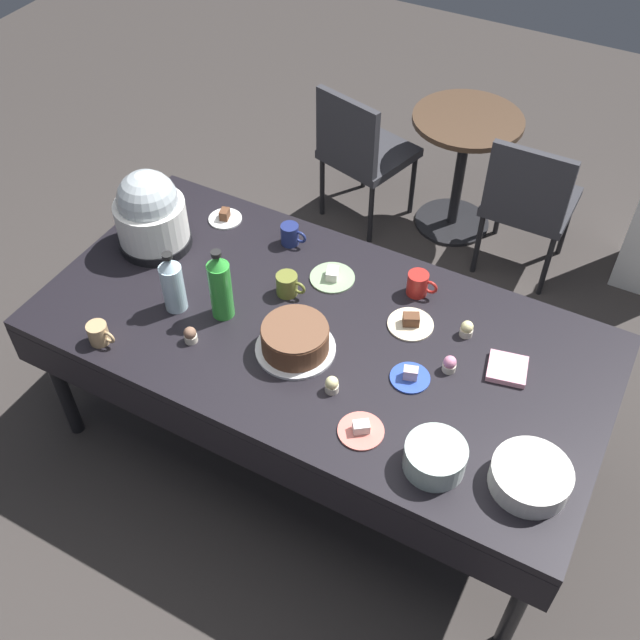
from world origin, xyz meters
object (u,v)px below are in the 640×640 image
(cupcake_rose, at_px, (450,364))
(coffee_mug_red, at_px, (418,284))
(cupcake_berry, at_px, (332,385))
(maroon_chair_left, at_px, (361,149))
(coffee_mug_navy, at_px, (290,235))
(frosted_layer_cake, at_px, (295,339))
(coffee_mug_tan, at_px, (99,334))
(dessert_plate_white, at_px, (225,217))
(cupcake_mint, at_px, (190,335))
(soda_bottle_lime_soda, at_px, (220,286))
(ceramic_snack_bowl, at_px, (530,477))
(dessert_plate_coral, at_px, (361,430))
(slow_cooker, at_px, (150,214))
(dessert_plate_sage, at_px, (332,277))
(cupcake_cocoa, at_px, (467,329))
(round_cafe_table, at_px, (463,153))
(coffee_mug_olive, at_px, (288,285))
(maroon_chair_right, at_px, (529,199))
(potluck_table, at_px, (320,340))
(soda_bottle_water, at_px, (172,283))
(glass_salad_bowl, at_px, (435,457))
(dessert_plate_cobalt, at_px, (410,376))
(dessert_plate_cream, at_px, (411,323))

(cupcake_rose, relative_size, coffee_mug_red, 0.53)
(cupcake_berry, xyz_separation_m, cupcake_rose, (0.33, 0.29, 0.00))
(maroon_chair_left, bearing_deg, coffee_mug_navy, -79.32)
(frosted_layer_cake, xyz_separation_m, cupcake_berry, (0.21, -0.11, -0.02))
(coffee_mug_red, bearing_deg, coffee_mug_tan, -139.47)
(dessert_plate_white, xyz_separation_m, cupcake_berry, (0.87, -0.63, 0.02))
(dessert_plate_white, bearing_deg, cupcake_mint, -66.67)
(soda_bottle_lime_soda, xyz_separation_m, maroon_chair_left, (-0.20, 1.64, -0.41))
(cupcake_rose, height_order, coffee_mug_red, coffee_mug_red)
(ceramic_snack_bowl, xyz_separation_m, dessert_plate_coral, (-0.56, -0.07, -0.03))
(coffee_mug_red, bearing_deg, slow_cooker, -167.15)
(dessert_plate_sage, xyz_separation_m, cupcake_cocoa, (0.59, -0.04, 0.02))
(cupcake_mint, distance_m, soda_bottle_lime_soda, 0.22)
(round_cafe_table, bearing_deg, slow_cooker, -116.05)
(ceramic_snack_bowl, bearing_deg, cupcake_cocoa, 127.99)
(round_cafe_table, bearing_deg, dessert_plate_white, -114.97)
(soda_bottle_lime_soda, relative_size, coffee_mug_olive, 2.49)
(maroon_chair_right, bearing_deg, cupcake_cocoa, -85.48)
(coffee_mug_olive, bearing_deg, potluck_table, -28.67)
(soda_bottle_water, relative_size, soda_bottle_lime_soda, 0.86)
(coffee_mug_olive, bearing_deg, coffee_mug_tan, -131.02)
(frosted_layer_cake, bearing_deg, potluck_table, 77.22)
(dessert_plate_sage, height_order, round_cafe_table, dessert_plate_sage)
(slow_cooker, distance_m, cupcake_mint, 0.62)
(glass_salad_bowl, height_order, coffee_mug_olive, glass_salad_bowl)
(dessert_plate_cobalt, xyz_separation_m, maroon_chair_right, (-0.00, 1.60, -0.27))
(slow_cooker, height_order, cupcake_cocoa, slow_cooker)
(dessert_plate_sage, height_order, coffee_mug_olive, coffee_mug_olive)
(potluck_table, relative_size, round_cafe_table, 3.06)
(dessert_plate_white, relative_size, cupcake_cocoa, 2.20)
(maroon_chair_left, xyz_separation_m, round_cafe_table, (0.52, 0.22, 0.01))
(cupcake_cocoa, height_order, round_cafe_table, cupcake_cocoa)
(frosted_layer_cake, distance_m, cupcake_rose, 0.57)
(cupcake_berry, bearing_deg, soda_bottle_water, 173.60)
(coffee_mug_red, distance_m, maroon_chair_right, 1.23)
(potluck_table, relative_size, coffee_mug_tan, 18.79)
(soda_bottle_lime_soda, bearing_deg, cupcake_mint, -98.84)
(cupcake_rose, distance_m, round_cafe_table, 1.83)
(dessert_plate_cream, bearing_deg, maroon_chair_right, 85.65)
(dessert_plate_sage, relative_size, soda_bottle_lime_soda, 0.58)
(frosted_layer_cake, bearing_deg, dessert_plate_sage, 98.29)
(coffee_mug_red, distance_m, round_cafe_table, 1.46)
(maroon_chair_left, bearing_deg, coffee_mug_red, -55.21)
(glass_salad_bowl, bearing_deg, soda_bottle_lime_soda, 165.36)
(slow_cooker, xyz_separation_m, coffee_mug_olive, (0.65, 0.01, -0.12))
(dessert_plate_white, distance_m, maroon_chair_left, 1.19)
(maroon_chair_right, bearing_deg, cupcake_mint, -113.70)
(soda_bottle_lime_soda, bearing_deg, ceramic_snack_bowl, -7.93)
(slow_cooker, height_order, coffee_mug_navy, slow_cooker)
(coffee_mug_red, bearing_deg, maroon_chair_right, 82.71)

